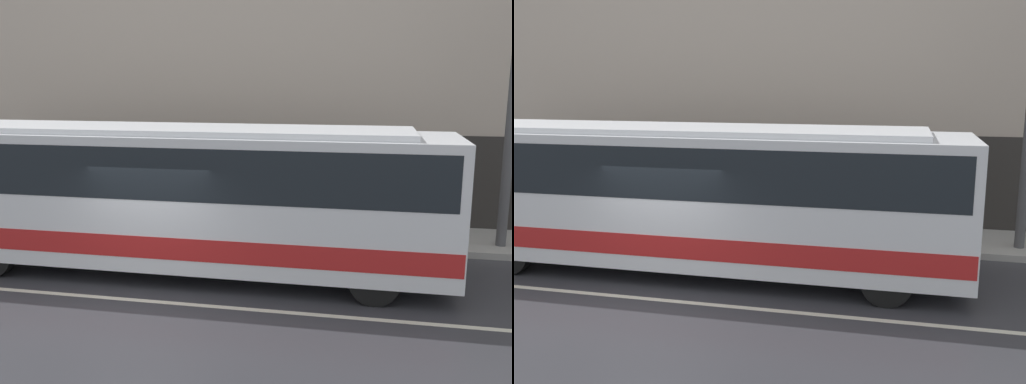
# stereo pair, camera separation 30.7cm
# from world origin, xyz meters

# --- Properties ---
(ground_plane) EXTENTS (60.00, 60.00, 0.00)m
(ground_plane) POSITION_xyz_m (0.00, 0.00, 0.00)
(ground_plane) COLOR #333338
(sidewalk) EXTENTS (60.00, 2.39, 0.16)m
(sidewalk) POSITION_xyz_m (0.00, 5.19, 0.08)
(sidewalk) COLOR #A09E99
(sidewalk) RESTS_ON ground_plane
(building_facade) EXTENTS (60.00, 0.35, 10.75)m
(building_facade) POSITION_xyz_m (0.00, 6.53, 5.18)
(building_facade) COLOR #B7A899
(building_facade) RESTS_ON ground_plane
(lane_stripe) EXTENTS (54.00, 0.14, 0.01)m
(lane_stripe) POSITION_xyz_m (0.00, 0.00, 0.00)
(lane_stripe) COLOR beige
(lane_stripe) RESTS_ON ground_plane
(transit_bus) EXTENTS (12.08, 2.61, 3.20)m
(transit_bus) POSITION_xyz_m (-0.04, 1.84, 1.81)
(transit_bus) COLOR silver
(transit_bus) RESTS_ON ground_plane
(pedestrian_waiting) EXTENTS (0.36, 0.36, 1.56)m
(pedestrian_waiting) POSITION_xyz_m (2.07, 5.17, 0.88)
(pedestrian_waiting) COLOR #1E5933
(pedestrian_waiting) RESTS_ON sidewalk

